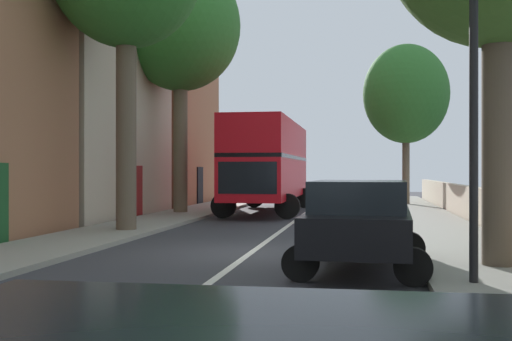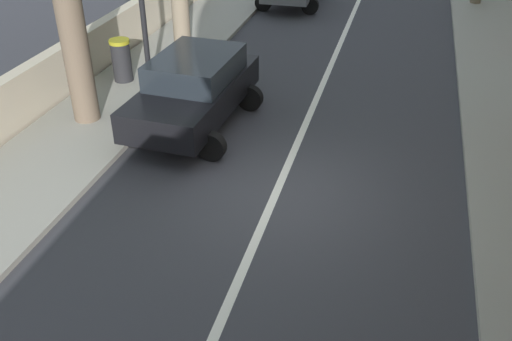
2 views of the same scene
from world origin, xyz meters
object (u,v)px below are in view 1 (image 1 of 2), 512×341
(lamppost_right, at_px, (474,51))
(street_tree_left_0, at_px, (181,28))
(parked_car_black_right_0, at_px, (360,220))
(street_tree_right_3, at_px, (406,94))
(double_decker_bus, at_px, (269,161))

(lamppost_right, bearing_deg, street_tree_left_0, 122.21)
(parked_car_black_right_0, distance_m, street_tree_right_3, 22.69)
(lamppost_right, bearing_deg, double_decker_bus, 109.29)
(street_tree_left_0, bearing_deg, parked_car_black_right_0, -60.62)
(street_tree_right_3, bearing_deg, lamppost_right, -91.18)
(parked_car_black_right_0, height_order, lamppost_right, lamppost_right)
(street_tree_right_3, distance_m, lamppost_right, 23.51)
(parked_car_black_right_0, relative_size, lamppost_right, 0.67)
(double_decker_bus, height_order, street_tree_right_3, street_tree_right_3)
(street_tree_left_0, xyz_separation_m, lamppost_right, (9.53, -15.13, -4.26))
(parked_car_black_right_0, xyz_separation_m, street_tree_left_0, (-7.73, 13.73, 7.10))
(double_decker_bus, relative_size, street_tree_left_0, 0.99)
(double_decker_bus, height_order, parked_car_black_right_0, double_decker_bus)
(double_decker_bus, xyz_separation_m, street_tree_left_0, (-3.53, -2.01, 5.72))
(double_decker_bus, bearing_deg, lamppost_right, -70.71)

